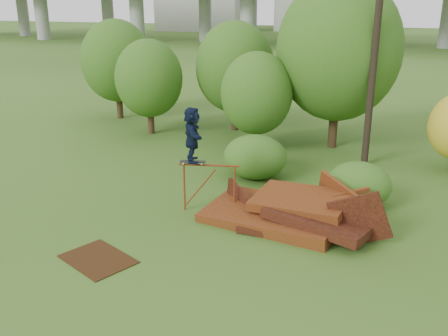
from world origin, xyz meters
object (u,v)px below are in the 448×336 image
(scrap_pile, at_px, (292,213))
(skater, at_px, (192,135))
(utility_pole, at_px, (375,47))
(flat_plate, at_px, (98,259))

(scrap_pile, distance_m, skater, 3.89)
(utility_pole, bearing_deg, scrap_pile, -103.58)
(skater, relative_size, flat_plate, 0.92)
(skater, xyz_separation_m, flat_plate, (-1.10, -3.88, -2.52))
(scrap_pile, bearing_deg, skater, -179.07)
(scrap_pile, height_order, flat_plate, scrap_pile)
(skater, height_order, utility_pole, utility_pole)
(utility_pole, bearing_deg, skater, -125.71)
(skater, distance_m, utility_pole, 8.56)
(scrap_pile, xyz_separation_m, utility_pole, (1.61, 6.66, 4.43))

